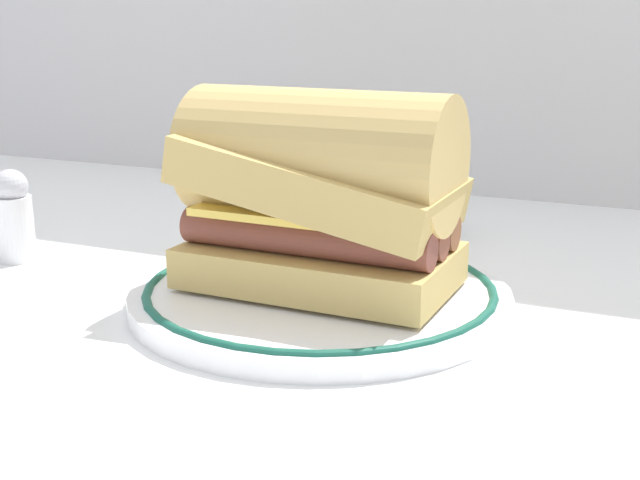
{
  "coord_description": "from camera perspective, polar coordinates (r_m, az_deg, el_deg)",
  "views": [
    {
      "loc": [
        0.23,
        -0.49,
        0.19
      ],
      "look_at": [
        0.02,
        -0.0,
        0.04
      ],
      "focal_mm": 47.28,
      "sensor_mm": 36.0,
      "label": 1
    }
  ],
  "objects": [
    {
      "name": "salt_shaker",
      "position": [
        0.7,
        -20.08,
        1.5
      ],
      "size": [
        0.03,
        0.03,
        0.07
      ],
      "color": "white",
      "rests_on": "ground_plane"
    },
    {
      "name": "drinking_glass",
      "position": [
        0.73,
        6.47,
        3.35
      ],
      "size": [
        0.07,
        0.07,
        0.09
      ],
      "color": "silver",
      "rests_on": "ground_plane"
    },
    {
      "name": "ground_plane",
      "position": [
        0.57,
        -1.59,
        -4.16
      ],
      "size": [
        1.5,
        1.5,
        0.0
      ],
      "primitive_type": "plane",
      "color": "white"
    },
    {
      "name": "plate",
      "position": [
        0.56,
        -0.0,
        -3.66
      ],
      "size": [
        0.25,
        0.25,
        0.01
      ],
      "color": "white",
      "rests_on": "ground_plane"
    },
    {
      "name": "sausage_sandwich",
      "position": [
        0.54,
        -0.0,
        3.41
      ],
      "size": [
        0.18,
        0.11,
        0.13
      ],
      "rotation": [
        0.0,
        0.0,
        -0.02
      ],
      "color": "tan",
      "rests_on": "plate"
    }
  ]
}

